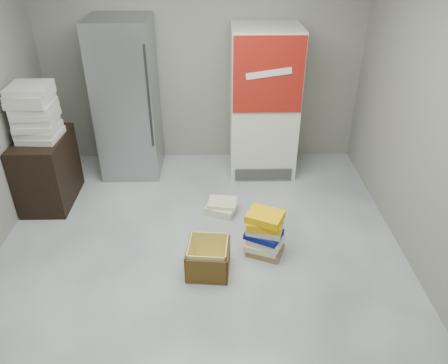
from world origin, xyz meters
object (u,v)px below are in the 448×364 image
coke_cooler (264,103)px  cardboard_box (208,260)px  wood_shelf (47,170)px  steel_fridge (127,100)px  phonebook_stack_main (265,233)px

coke_cooler → cardboard_box: coke_cooler is taller
coke_cooler → wood_shelf: size_ratio=2.25×
steel_fridge → coke_cooler: steel_fridge is taller
steel_fridge → cardboard_box: size_ratio=4.55×
phonebook_stack_main → coke_cooler: bearing=105.7°
steel_fridge → coke_cooler: 1.65m
steel_fridge → phonebook_stack_main: bearing=-48.4°
coke_cooler → cardboard_box: size_ratio=4.31×
steel_fridge → phonebook_stack_main: 2.41m
wood_shelf → phonebook_stack_main: size_ratio=1.68×
wood_shelf → cardboard_box: wood_shelf is taller
coke_cooler → phonebook_stack_main: size_ratio=3.78×
steel_fridge → coke_cooler: (1.65, -0.01, -0.05)m
steel_fridge → cardboard_box: steel_fridge is taller
coke_cooler → phonebook_stack_main: (-0.12, -1.71, -0.67)m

